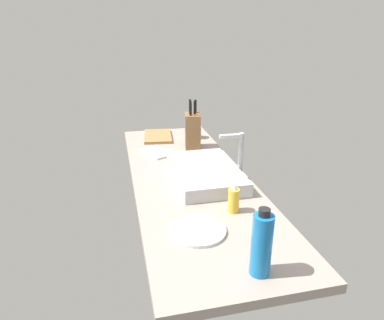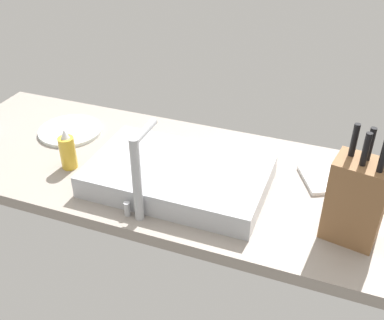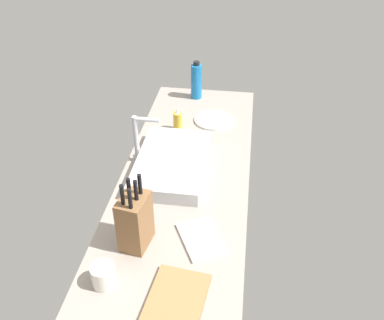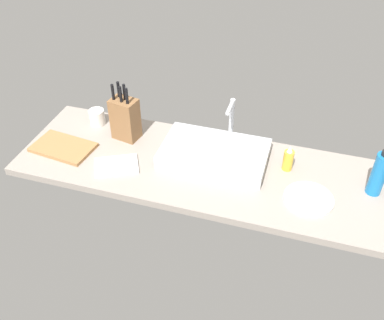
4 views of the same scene
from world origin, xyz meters
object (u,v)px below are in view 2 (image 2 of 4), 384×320
Objects in this scene: faucet at (138,171)px; knife_block at (356,199)px; dinner_plate at (70,131)px; dish_towel at (338,178)px; sink_basin at (178,176)px; soap_bottle at (68,151)px.

faucet is 0.81× the size of knife_block.
dish_towel is (-86.91, -3.75, 0.00)cm from dinner_plate.
dinner_plate is at bearing 2.47° from dish_towel.
knife_block reaches higher than dish_towel.
faucet is 52.64cm from dinner_plate.
sink_basin is 47.59cm from dinner_plate.
soap_bottle is 21.62cm from dinner_plate.
knife_block reaches higher than faucet.
knife_block is at bearing -167.85° from faucet.
knife_block is at bearing 168.10° from dinner_plate.
sink_basin is 19.06cm from faucet.
soap_bottle is at bearing 4.81° from sink_basin.
dinner_plate is 86.99cm from dish_towel.
dinner_plate is at bearing -57.05° from soap_bottle.
sink_basin is at bearing 161.79° from dinner_plate.
sink_basin is 33.87cm from soap_bottle.
dinner_plate is at bearing -36.33° from faucet.
knife_block is (-46.48, 4.46, 7.91)cm from sink_basin.
dinner_plate is (41.06, -30.19, -13.17)cm from faucet.
dish_towel is (-75.45, -21.42, -4.86)cm from soap_bottle.
soap_bottle is at bearing -22.92° from faucet.
faucet is 33.20cm from soap_bottle.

